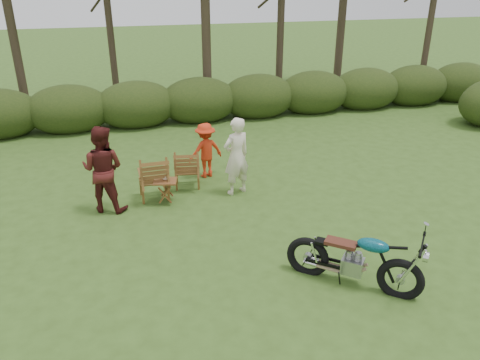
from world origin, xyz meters
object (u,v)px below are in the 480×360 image
object	(u,v)px
lawn_chair_left	(155,198)
child	(206,176)
adult_b	(108,209)
adult_a	(236,192)
motorcycle	(350,283)
cup	(165,178)
lawn_chair_right	(188,186)
side_table	(166,192)

from	to	relation	value
lawn_chair_left	child	distance (m)	1.55
lawn_chair_left	adult_b	bearing A→B (deg)	14.14
adult_b	adult_a	bearing A→B (deg)	-154.39
motorcycle	cup	world-z (taller)	cup
lawn_chair_right	cup	xyz separation A→B (m)	(-0.56, -0.66, 0.55)
motorcycle	lawn_chair_right	distance (m)	4.63
lawn_chair_right	side_table	bearing A→B (deg)	60.06
side_table	adult_b	size ratio (longest dim) A/B	0.29
side_table	child	xyz separation A→B (m)	(1.09, 1.15, -0.25)
motorcycle	side_table	distance (m)	4.30
lawn_chair_right	adult_a	size ratio (longest dim) A/B	0.53
lawn_chair_left	adult_b	world-z (taller)	adult_b
side_table	child	bearing A→B (deg)	46.29
lawn_chair_right	adult_a	xyz separation A→B (m)	(0.97, -0.62, 0.00)
cup	child	size ratio (longest dim) A/B	0.09
lawn_chair_right	side_table	world-z (taller)	side_table
motorcycle	adult_b	bearing A→B (deg)	175.59
lawn_chair_right	cup	bearing A→B (deg)	58.95
side_table	lawn_chair_left	bearing A→B (deg)	124.31
adult_a	child	xyz separation A→B (m)	(-0.45, 1.07, 0.00)
lawn_chair_right	adult_b	world-z (taller)	adult_b
motorcycle	adult_b	size ratio (longest dim) A/B	1.13
lawn_chair_right	lawn_chair_left	distance (m)	0.87
child	cup	bearing A→B (deg)	30.33
lawn_chair_right	child	world-z (taller)	child
lawn_chair_left	cup	bearing A→B (deg)	127.85
side_table	motorcycle	bearing A→B (deg)	-56.26
adult_a	adult_b	xyz separation A→B (m)	(-2.73, -0.04, 0.00)
adult_a	adult_b	world-z (taller)	adult_b
lawn_chair_left	adult_a	bearing A→B (deg)	171.29
lawn_chair_right	side_table	size ratio (longest dim) A/B	1.77
adult_b	child	world-z (taller)	adult_b
adult_a	adult_b	distance (m)	2.73
lawn_chair_left	adult_a	distance (m)	1.76
adult_b	child	xyz separation A→B (m)	(2.29, 1.12, 0.00)
motorcycle	adult_b	xyz separation A→B (m)	(-3.57, 3.60, 0.00)
motorcycle	child	size ratio (longest dim) A/B	1.53
side_table	adult_b	world-z (taller)	adult_b
child	motorcycle	bearing A→B (deg)	90.03
motorcycle	lawn_chair_right	world-z (taller)	motorcycle
lawn_chair_right	motorcycle	bearing A→B (deg)	122.69
adult_b	side_table	bearing A→B (deg)	-156.75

